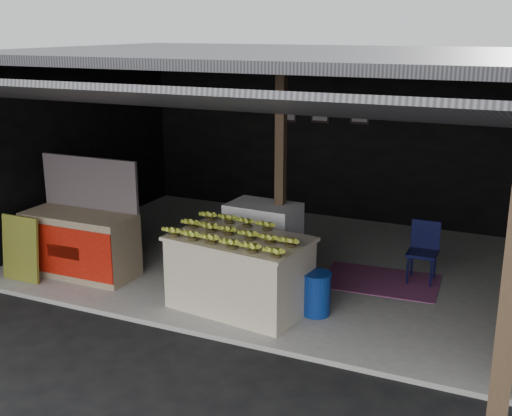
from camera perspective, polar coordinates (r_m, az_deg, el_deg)
The scene contains 12 objects.
ground at distance 7.35m, azimuth -5.92°, elevation -11.15°, with size 80.00×80.00×0.00m, color black.
concrete_slab at distance 9.39m, azimuth 1.81°, elevation -4.71°, with size 7.00×5.00×0.06m, color gray.
shophouse at distance 9.16m, azimuth 2.70°, elevation 8.15°, with size 7.40×7.29×3.02m.
banana_table at distance 7.66m, azimuth -1.45°, elevation -5.76°, with size 1.72×1.19×0.89m.
banana_pile at distance 7.48m, azimuth -1.48°, elevation -1.97°, with size 1.49×0.89×0.18m, color yellow, non-canonical shape.
white_crate at distance 8.56m, azimuth 0.64°, elevation -2.93°, with size 0.95×0.67×1.02m.
neighbor_stall at distance 9.00m, azimuth -15.32°, elevation -2.81°, with size 1.53×0.70×1.57m.
green_signboard at distance 9.02m, azimuth -20.21°, elevation -3.42°, with size 0.59×0.04×0.88m, color black.
water_barrel at distance 7.59m, azimuth 5.40°, elevation -7.70°, with size 0.33×0.33×0.48m, color navy.
plastic_chair at distance 8.75m, azimuth 14.69°, elevation -3.31°, with size 0.38×0.38×0.80m.
magenta_rug at distance 8.73m, azimuth 11.01°, elevation -6.39°, with size 1.50×1.00×0.01m, color #7B1B60.
picture_frames at distance 11.18m, azimuth 5.91°, elevation 8.60°, with size 1.62×0.04×0.46m.
Camera 1 is at (3.38, -5.61, 3.33)m, focal length 45.00 mm.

